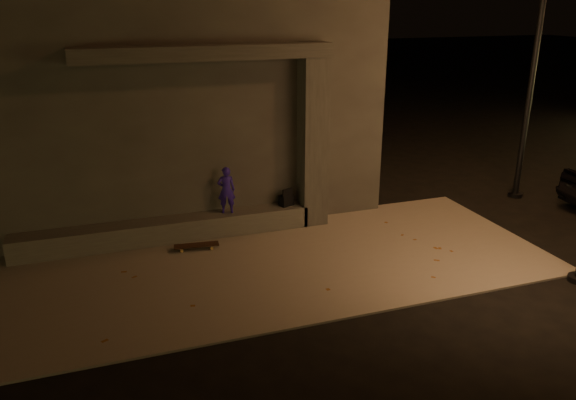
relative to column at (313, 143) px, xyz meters
name	(u,v)px	position (x,y,z in m)	size (l,w,h in m)	color
ground	(297,321)	(-1.70, -3.75, -1.84)	(120.00, 120.00, 0.00)	black
sidewalk	(261,266)	(-1.70, -1.75, -1.82)	(11.00, 4.40, 0.04)	slate
building	(165,94)	(-2.70, 2.74, 0.77)	(9.00, 5.10, 5.22)	#383533
ledge	(167,230)	(-3.20, 0.00, -1.58)	(6.00, 0.55, 0.45)	#4D4A46
column	(313,143)	(0.00, 0.00, 0.00)	(0.55, 0.55, 3.60)	#383533
canopy	(206,52)	(-2.20, 0.05, 1.94)	(5.00, 0.70, 0.28)	#383533
skateboarder	(226,190)	(-1.92, 0.00, -0.85)	(0.37, 0.24, 1.00)	#27158E
backpack	(286,199)	(-0.60, 0.00, -1.21)	(0.34, 0.28, 0.41)	black
skateboard	(197,246)	(-2.71, -0.65, -1.72)	(0.90, 0.33, 0.10)	black
street_lamp_2	(539,30)	(5.56, -0.01, 2.22)	(0.36, 0.36, 7.15)	black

